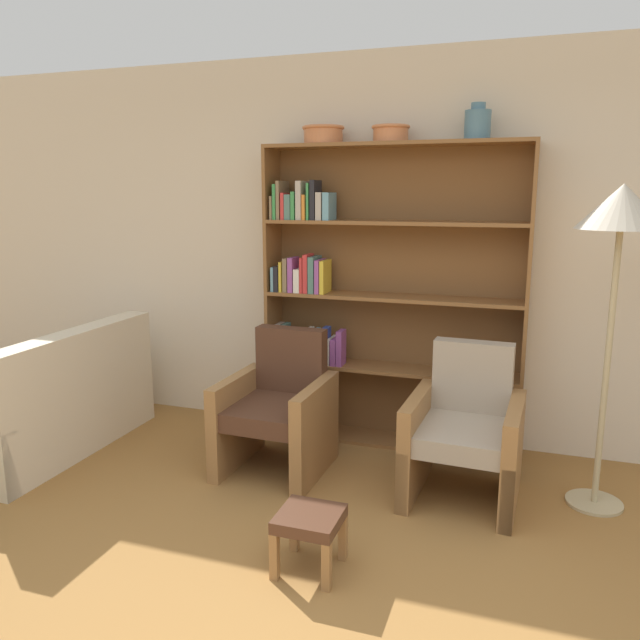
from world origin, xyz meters
TOP-DOWN VIEW (x-y plane):
  - wall_back at (0.00, 2.63)m, footprint 12.00×0.06m
  - bookshelf at (-0.37, 2.46)m, footprint 1.83×0.30m
  - bowl_slate at (-0.70, 2.44)m, footprint 0.29×0.29m
  - bowl_sage at (-0.22, 2.44)m, footprint 0.26×0.26m
  - vase_tall at (0.34, 2.44)m, footprint 0.17×0.17m
  - couch at (-2.47, 1.55)m, footprint 0.88×1.53m
  - armchair_leather at (-0.79, 1.79)m, footprint 0.66×0.70m
  - armchair_cushioned at (0.41, 1.79)m, footprint 0.67×0.71m
  - floor_lamp at (1.16, 1.91)m, footprint 0.48×0.48m
  - footstool at (-0.20, 0.76)m, footprint 0.30×0.30m

SIDE VIEW (x-z plane):
  - footstool at x=-0.20m, z-range 0.08..0.38m
  - couch at x=-2.47m, z-range -0.14..0.73m
  - armchair_leather at x=-0.79m, z-range -0.05..0.84m
  - armchair_cushioned at x=0.41m, z-range -0.05..0.84m
  - bookshelf at x=-0.37m, z-range -0.03..2.09m
  - wall_back at x=0.00m, z-range 0.00..2.75m
  - floor_lamp at x=1.16m, z-range 0.71..2.55m
  - bowl_sage at x=-0.22m, z-range 2.13..2.24m
  - bowl_slate at x=-0.70m, z-range 2.13..2.25m
  - vase_tall at x=0.34m, z-range 2.10..2.33m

